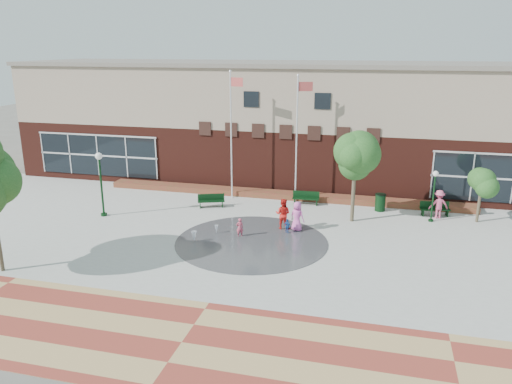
% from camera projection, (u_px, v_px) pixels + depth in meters
% --- Properties ---
extents(ground, '(120.00, 120.00, 0.00)m').
position_uv_depth(ground, '(236.00, 264.00, 24.68)').
color(ground, '#666056').
rests_on(ground, ground).
extents(plaza_concrete, '(46.00, 18.00, 0.01)m').
position_uv_depth(plaza_concrete, '(256.00, 236.00, 28.40)').
color(plaza_concrete, '#A8A8A0').
rests_on(plaza_concrete, ground).
extents(paver_band, '(46.00, 6.00, 0.01)m').
position_uv_depth(paver_band, '(182.00, 343.00, 18.17)').
color(paver_band, maroon).
rests_on(paver_band, ground).
extents(splash_pad, '(8.40, 8.40, 0.01)m').
position_uv_depth(splash_pad, '(252.00, 242.00, 27.47)').
color(splash_pad, '#383A3D').
rests_on(splash_pad, ground).
extents(library_building, '(44.40, 10.40, 9.20)m').
position_uv_depth(library_building, '(298.00, 121.00, 39.62)').
color(library_building, '#4A1C15').
rests_on(library_building, ground).
extents(flower_bed, '(26.00, 1.20, 0.40)m').
position_uv_depth(flower_bed, '(282.00, 198.00, 35.47)').
color(flower_bed, maroon).
rests_on(flower_bed, ground).
extents(flagpole_left, '(1.02, 0.34, 8.87)m').
position_uv_depth(flagpole_left, '(232.00, 129.00, 34.11)').
color(flagpole_left, white).
rests_on(flagpole_left, ground).
extents(flagpole_right, '(1.03, 0.39, 8.65)m').
position_uv_depth(flagpole_right, '(297.00, 133.00, 33.20)').
color(flagpole_right, white).
rests_on(flagpole_right, ground).
extents(lamp_left, '(0.43, 0.43, 4.10)m').
position_uv_depth(lamp_left, '(101.00, 177.00, 31.00)').
color(lamp_left, black).
rests_on(lamp_left, ground).
extents(lamp_right, '(0.34, 0.34, 3.22)m').
position_uv_depth(lamp_right, '(434.00, 190.00, 30.13)').
color(lamp_right, black).
rests_on(lamp_right, ground).
extents(bench_left, '(1.83, 1.08, 0.89)m').
position_uv_depth(bench_left, '(211.00, 203.00, 33.31)').
color(bench_left, black).
rests_on(bench_left, ground).
extents(bench_mid, '(1.83, 0.61, 0.91)m').
position_uv_depth(bench_mid, '(306.00, 201.00, 33.87)').
color(bench_mid, black).
rests_on(bench_mid, ground).
extents(bench_right, '(1.88, 0.85, 0.92)m').
position_uv_depth(bench_right, '(435.00, 211.00, 31.63)').
color(bench_right, black).
rests_on(bench_right, ground).
extents(trash_can, '(0.70, 0.70, 1.15)m').
position_uv_depth(trash_can, '(380.00, 202.00, 32.50)').
color(trash_can, black).
rests_on(trash_can, ground).
extents(tree_mid, '(3.27, 3.27, 5.51)m').
position_uv_depth(tree_mid, '(355.00, 158.00, 29.62)').
color(tree_mid, '#423828').
rests_on(tree_mid, ground).
extents(tree_small_right, '(1.92, 1.92, 3.28)m').
position_uv_depth(tree_small_right, '(482.00, 185.00, 29.92)').
color(tree_small_right, '#423828').
rests_on(tree_small_right, ground).
extents(water_jet_a, '(0.31, 0.31, 0.60)m').
position_uv_depth(water_jet_a, '(194.00, 242.00, 27.46)').
color(water_jet_a, white).
rests_on(water_jet_a, ground).
extents(water_jet_b, '(0.22, 0.22, 0.49)m').
position_uv_depth(water_jet_b, '(217.00, 234.00, 28.70)').
color(water_jet_b, white).
rests_on(water_jet_b, ground).
extents(child_splash, '(0.48, 0.41, 1.10)m').
position_uv_depth(child_splash, '(240.00, 228.00, 28.11)').
color(child_splash, '#C64660').
rests_on(child_splash, ground).
extents(adult_red, '(0.95, 0.77, 1.87)m').
position_uv_depth(adult_red, '(283.00, 214.00, 29.19)').
color(adult_red, red).
rests_on(adult_red, ground).
extents(adult_pink, '(1.00, 0.82, 1.76)m').
position_uv_depth(adult_pink, '(297.00, 216.00, 28.94)').
color(adult_pink, '#E05CB6').
rests_on(adult_pink, ground).
extents(child_blue, '(0.55, 0.43, 0.87)m').
position_uv_depth(child_blue, '(287.00, 226.00, 28.63)').
color(child_blue, '#2152A2').
rests_on(child_blue, ground).
extents(person_bench, '(1.30, 0.93, 1.82)m').
position_uv_depth(person_bench, '(439.00, 204.00, 31.04)').
color(person_bench, '#DF527C').
rests_on(person_bench, ground).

